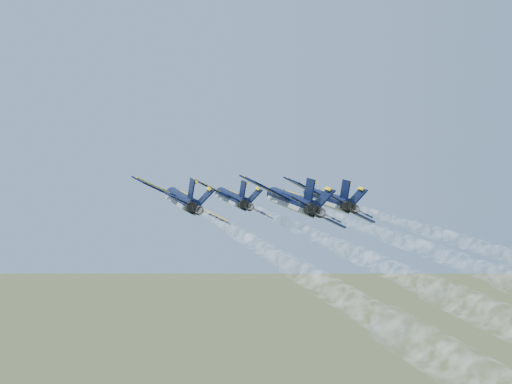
{
  "coord_description": "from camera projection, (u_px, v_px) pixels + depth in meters",
  "views": [
    {
      "loc": [
        -6.24,
        -105.17,
        109.44
      ],
      "look_at": [
        1.94,
        3.13,
        108.87
      ],
      "focal_mm": 55.0,
      "sensor_mm": 36.0,
      "label": 1
    }
  ],
  "objects": [
    {
      "name": "smoke_trail_left",
      "position": [
        495.0,
        221.0,
        37.38
      ],
      "size": [
        23.67,
        89.04,
        3.89
      ],
      "rotation": [
        0.0,
        0.45,
        0.23
      ],
      "color": "white"
    },
    {
      "name": "jet_right",
      "position": [
        327.0,
        199.0,
        109.68
      ],
      "size": [
        13.2,
        19.22,
        6.56
      ],
      "rotation": [
        0.0,
        0.45,
        0.23
      ],
      "color": "black"
    },
    {
      "name": "smoke_trail_lead",
      "position": [
        509.0,
        211.0,
        54.27
      ],
      "size": [
        23.67,
        89.04,
        3.89
      ],
      "rotation": [
        0.0,
        0.45,
        0.23
      ],
      "color": "white"
    },
    {
      "name": "jet_left",
      "position": [
        182.0,
        200.0,
        103.74
      ],
      "size": [
        13.2,
        19.22,
        6.56
      ],
      "rotation": [
        0.0,
        0.45,
        0.23
      ],
      "color": "black"
    },
    {
      "name": "jet_slot",
      "position": [
        291.0,
        201.0,
        95.18
      ],
      "size": [
        13.2,
        19.22,
        6.56
      ],
      "rotation": [
        0.0,
        0.45,
        0.23
      ],
      "color": "black"
    },
    {
      "name": "jet_lead",
      "position": [
        232.0,
        198.0,
        120.63
      ],
      "size": [
        13.2,
        19.22,
        6.56
      ],
      "rotation": [
        0.0,
        0.45,
        0.23
      ],
      "color": "black"
    }
  ]
}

